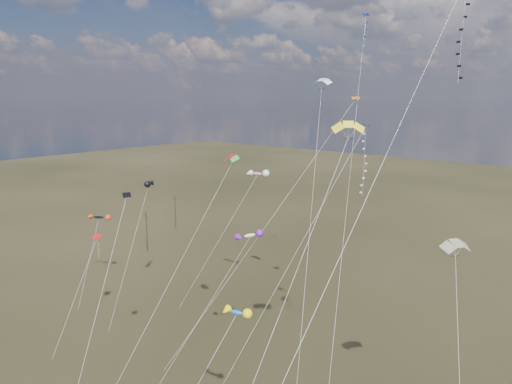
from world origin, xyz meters
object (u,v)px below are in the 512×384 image
Objects in this scene: diamond_black_high at (447,59)px; novelty_black_orange at (99,217)px; parafoil_yellow at (348,126)px; utility_pole_far at (175,212)px; utility_pole_near at (147,231)px.

diamond_black_high is 58.32m from novelty_black_orange.
novelty_black_orange is (-53.98, 6.39, -21.12)m from diamond_black_high.
utility_pole_far is at bearing 152.13° from parafoil_yellow.
novelty_black_orange is (15.45, -28.46, 7.10)m from utility_pole_far.
utility_pole_near is 70.74m from diamond_black_high.
utility_pole_near and utility_pole_far have the same top height.
diamond_black_high is at bearing -18.75° from utility_pole_near.
utility_pole_far is at bearing 153.35° from diamond_black_high.
diamond_black_high is (61.43, -20.85, 28.21)m from utility_pole_near.
utility_pole_far is 0.68× the size of novelty_black_orange.
parafoil_yellow is at bearing -27.87° from utility_pole_far.
utility_pole_near is at bearing 160.97° from parafoil_yellow.
novelty_black_orange is at bearing -61.50° from utility_pole_far.
parafoil_yellow is (61.14, -32.33, 23.50)m from utility_pole_far.
utility_pole_near is at bearing 161.25° from diamond_black_high.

